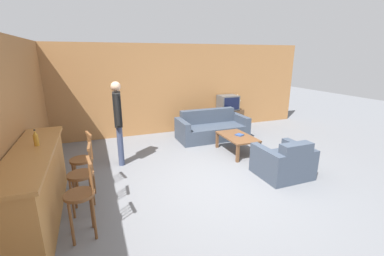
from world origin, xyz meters
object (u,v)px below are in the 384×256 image
bar_chair_near (81,199)px  book_on_table (240,135)px  tv_unit (227,119)px  armchair_near (284,163)px  table_lamp (237,98)px  person_by_window (118,118)px  coffee_table (237,138)px  bar_chair_far (83,163)px  couch_far (212,129)px  bottle (36,138)px  bar_chair_mid (82,179)px  tv (228,102)px

bar_chair_near → book_on_table: bar_chair_near is taller
bar_chair_near → tv_unit: bearing=42.5°
armchair_near → table_lamp: table_lamp is taller
person_by_window → coffee_table: bearing=-7.2°
coffee_table → table_lamp: size_ratio=2.28×
person_by_window → bar_chair_far: bearing=-125.1°
bar_chair_near → person_by_window: (0.71, 2.20, 0.49)m
couch_far → armchair_near: size_ratio=2.08×
armchair_near → bottle: bearing=175.4°
bar_chair_mid → bar_chair_far: size_ratio=1.00×
bar_chair_near → bar_chair_far: (-0.00, 1.18, 0.00)m
bar_chair_mid → couch_far: 4.17m
couch_far → bottle: size_ratio=8.18×
bar_chair_near → bar_chair_far: bearing=90.0°
coffee_table → person_by_window: bearing=172.8°
bar_chair_near → person_by_window: person_by_window is taller
bar_chair_mid → coffee_table: 3.62m
coffee_table → table_lamp: bearing=59.6°
person_by_window → tv_unit: bearing=25.3°
tv_unit → tv: (0.00, -0.00, 0.53)m
bar_chair_mid → person_by_window: 1.83m
bar_chair_near → bar_chair_mid: same height
bar_chair_near → table_lamp: 5.99m
armchair_near → book_on_table: (-0.13, 1.42, 0.16)m
couch_far → person_by_window: bearing=-160.5°
bar_chair_far → book_on_table: bar_chair_far is taller
couch_far → book_on_table: size_ratio=9.16×
bar_chair_near → table_lamp: (4.56, 3.86, 0.42)m
table_lamp → tv_unit: bearing=180.0°
bar_chair_far → bar_chair_near: bearing=-90.0°
coffee_table → bar_chair_near: bearing=-151.2°
tv_unit → bottle: (-4.76, -3.07, 0.86)m
tv_unit → bottle: 5.72m
bar_chair_near → tv: tv is taller
tv_unit → bottle: size_ratio=4.00×
tv → person_by_window: person_by_window is taller
couch_far → person_by_window: (-2.60, -0.92, 0.75)m
table_lamp → tv: bearing=-179.5°
bar_chair_far → couch_far: bar_chair_far is taller
coffee_table → bar_chair_mid: bearing=-159.4°
bar_chair_mid → tv_unit: bearing=37.8°
armchair_near → bar_chair_far: bearing=168.6°
bar_chair_mid → armchair_near: bearing=-2.1°
bottle → table_lamp: (5.09, 3.07, -0.20)m
table_lamp → person_by_window: bearing=-156.7°
couch_far → coffee_table: bearing=-86.4°
couch_far → bottle: 4.58m
bar_chair_near → couch_far: size_ratio=0.54×
bar_chair_near → coffee_table: 3.87m
armchair_near → bottle: (-4.12, 0.33, 0.89)m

